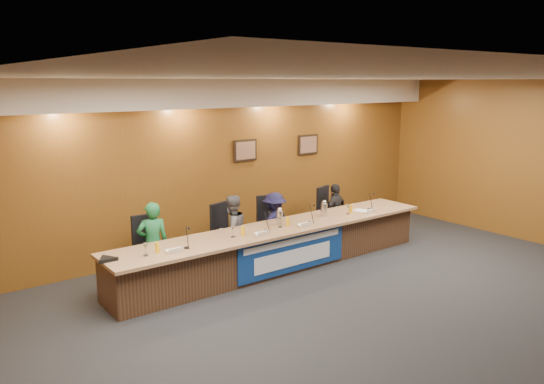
{
  "coord_description": "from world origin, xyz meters",
  "views": [
    {
      "loc": [
        -5.31,
        -4.49,
        3.15
      ],
      "look_at": [
        -0.07,
        2.48,
        1.33
      ],
      "focal_mm": 35.0,
      "sensor_mm": 36.0,
      "label": 1
    }
  ],
  "objects": [
    {
      "name": "carafe_right",
      "position": [
        1.07,
        2.42,
        0.87
      ],
      "size": [
        0.12,
        0.12,
        0.24
      ],
      "primitive_type": "cylinder",
      "color": "silver",
      "rests_on": "dais_top"
    },
    {
      "name": "office_chair_d",
      "position": [
        1.9,
        3.08,
        0.48
      ],
      "size": [
        0.61,
        0.61,
        0.08
      ],
      "primitive_type": "cube",
      "rotation": [
        0.0,
        0.0,
        0.32
      ],
      "color": "black",
      "rests_on": "floor"
    },
    {
      "name": "wall_photo_left",
      "position": [
        0.4,
        3.97,
        1.85
      ],
      "size": [
        0.52,
        0.04,
        0.42
      ],
      "primitive_type": "cube",
      "color": "black",
      "rests_on": "wall_back"
    },
    {
      "name": "nameplate_b",
      "position": [
        -0.54,
        2.08,
        0.8
      ],
      "size": [
        0.24,
        0.08,
        0.1
      ],
      "primitive_type": "cube",
      "rotation": [
        0.31,
        0.0,
        0.0
      ],
      "color": "white",
      "rests_on": "dais_top"
    },
    {
      "name": "carafe_mid",
      "position": [
        0.07,
        2.45,
        0.87
      ],
      "size": [
        0.11,
        0.11,
        0.24
      ],
      "primitive_type": "cylinder",
      "color": "silver",
      "rests_on": "dais_top"
    },
    {
      "name": "paper_stack",
      "position": [
        1.92,
        2.29,
        0.75
      ],
      "size": [
        0.26,
        0.33,
        0.01
      ],
      "primitive_type": "cube",
      "rotation": [
        0.0,
        0.0,
        0.14
      ],
      "color": "white",
      "rests_on": "dais_top"
    },
    {
      "name": "panelist_b",
      "position": [
        -0.56,
        2.98,
        0.63
      ],
      "size": [
        0.67,
        0.56,
        1.25
      ],
      "primitive_type": "imported",
      "rotation": [
        0.0,
        0.0,
        3.28
      ],
      "color": "#535258",
      "rests_on": "floor"
    },
    {
      "name": "wall_back",
      "position": [
        0.0,
        4.0,
        1.6
      ],
      "size": [
        10.0,
        0.04,
        3.2
      ],
      "primitive_type": "cube",
      "color": "brown",
      "rests_on": "floor"
    },
    {
      "name": "dais_body",
      "position": [
        0.0,
        2.4,
        0.35
      ],
      "size": [
        6.0,
        0.8,
        0.7
      ],
      "primitive_type": "cube",
      "color": "#412818",
      "rests_on": "floor"
    },
    {
      "name": "banner",
      "position": [
        0.0,
        1.99,
        0.38
      ],
      "size": [
        2.2,
        0.02,
        0.65
      ],
      "primitive_type": "cube",
      "color": "navy",
      "rests_on": "dais_body"
    },
    {
      "name": "water_glass_a",
      "position": [
        -2.46,
        2.27,
        0.84
      ],
      "size": [
        0.08,
        0.08,
        0.18
      ],
      "primitive_type": "cylinder",
      "color": "silver",
      "rests_on": "dais_top"
    },
    {
      "name": "panelist_a",
      "position": [
        -2.03,
        2.98,
        0.67
      ],
      "size": [
        0.56,
        0.44,
        1.34
      ],
      "primitive_type": "imported",
      "rotation": [
        0.0,
        0.0,
        2.86
      ],
      "color": "#186032",
      "rests_on": "floor"
    },
    {
      "name": "dais_top",
      "position": [
        0.0,
        2.35,
        0.72
      ],
      "size": [
        6.1,
        0.95,
        0.05
      ],
      "primitive_type": "cube",
      "color": "#966E4B",
      "rests_on": "dais_body"
    },
    {
      "name": "speakerphone",
      "position": [
        -2.97,
        2.38,
        0.78
      ],
      "size": [
        0.32,
        0.32,
        0.05
      ],
      "primitive_type": "cylinder",
      "color": "black",
      "rests_on": "dais_top"
    },
    {
      "name": "nameplate_c",
      "position": [
        0.35,
        2.08,
        0.8
      ],
      "size": [
        0.24,
        0.08,
        0.1
      ],
      "primitive_type": "cube",
      "rotation": [
        0.31,
        0.0,
        0.0
      ],
      "color": "white",
      "rests_on": "dais_top"
    },
    {
      "name": "ceiling",
      "position": [
        0.0,
        0.0,
        3.2
      ],
      "size": [
        10.0,
        8.0,
        0.04
      ],
      "primitive_type": "cube",
      "color": "silver",
      "rests_on": "wall_back"
    },
    {
      "name": "banner_text_upper",
      "position": [
        0.0,
        1.97,
        0.58
      ],
      "size": [
        2.0,
        0.01,
        0.1
      ],
      "primitive_type": "cube",
      "color": "silver",
      "rests_on": "banner"
    },
    {
      "name": "water_glass_c",
      "position": [
        -0.02,
        2.32,
        0.84
      ],
      "size": [
        0.08,
        0.08,
        0.18
      ],
      "primitive_type": "cylinder",
      "color": "silver",
      "rests_on": "dais_top"
    },
    {
      "name": "soffit",
      "position": [
        0.0,
        3.75,
        2.95
      ],
      "size": [
        10.0,
        0.5,
        0.5
      ],
      "primitive_type": "cube",
      "color": "beige",
      "rests_on": "wall_back"
    },
    {
      "name": "juice_glass_d",
      "position": [
        1.67,
        2.33,
        0.82
      ],
      "size": [
        0.06,
        0.06,
        0.15
      ],
      "primitive_type": "cylinder",
      "color": "#F8B10B",
      "rests_on": "dais_top"
    },
    {
      "name": "water_glass_d",
      "position": [
        1.53,
        2.26,
        0.84
      ],
      "size": [
        0.08,
        0.08,
        0.18
      ],
      "primitive_type": "cylinder",
      "color": "silver",
      "rests_on": "dais_top"
    },
    {
      "name": "nameplate_d",
      "position": [
        1.92,
        2.07,
        0.8
      ],
      "size": [
        0.24,
        0.08,
        0.1
      ],
      "primitive_type": "cube",
      "rotation": [
        0.31,
        0.0,
        0.0
      ],
      "color": "white",
      "rests_on": "dais_top"
    },
    {
      "name": "microphone_b",
      "position": [
        -0.37,
        2.26,
        0.76
      ],
      "size": [
        0.07,
        0.07,
        0.02
      ],
      "primitive_type": "cylinder",
      "color": "black",
      "rests_on": "dais_top"
    },
    {
      "name": "panelist_d",
      "position": [
        1.9,
        2.98,
        0.59
      ],
      "size": [
        0.74,
        0.45,
        1.17
      ],
      "primitive_type": "imported",
      "rotation": [
        0.0,
        0.0,
        3.39
      ],
      "color": "black",
      "rests_on": "floor"
    },
    {
      "name": "office_chair_b",
      "position": [
        -0.56,
        3.08,
        0.48
      ],
      "size": [
        0.6,
        0.6,
        0.08
      ],
      "primitive_type": "cube",
      "rotation": [
        0.0,
        0.0,
        0.29
      ],
      "color": "black",
      "rests_on": "floor"
    },
    {
      "name": "panelist_c",
      "position": [
        0.36,
        2.98,
        0.59
      ],
      "size": [
        0.8,
        0.5,
        1.18
      ],
      "primitive_type": "imported",
      "rotation": [
        0.0,
        0.0,
        3.22
      ],
      "color": "#121134",
      "rests_on": "floor"
    },
    {
      "name": "water_glass_b",
      "position": [
        -0.98,
        2.3,
        0.84
      ],
      "size": [
        0.08,
        0.08,
        0.18
      ],
      "primitive_type": "cylinder",
      "color": "silver",
      "rests_on": "dais_top"
    },
    {
      "name": "juice_glass_b",
      "position": [
        -0.81,
        2.27,
        0.82
      ],
      "size": [
        0.06,
        0.06,
        0.15
      ],
      "primitive_type": "cylinder",
      "color": "#F8B10B",
      "rests_on": "dais_top"
    },
    {
      "name": "office_chair_c",
      "position": [
        0.36,
        3.08,
        0.48
      ],
      "size": [
        0.61,
        0.61,
        0.08
      ],
      "primitive_type": "cube",
      "rotation": [
        0.0,
        0.0,
        -0.34
      ],
      "color": "black",
      "rests_on": "floor"
    },
    {
      "name": "nameplate_a",
      "position": [
        -2.06,
        2.13,
        0.8
      ],
      "size": [
        0.24,
        0.08,
        0.1
      ],
      "primitive_type": "cube",
      "rotation": [
        0.31,
        0.0,
        0.0
      ],
      "color": "white",
      "rests_on": "dais_top"
    },
    {
      "name": "microphone_c",
      "position": [
        0.57,
        2.23,
        0.76
      ],
      "size": [
        0.07,
        0.07,
        0.02
      ],
      "primitive_type": "cylinder",
      "color": "black",
      "rests_on": "dais_top"
    },
    {
      "name": "microphone_a",
      "position": [
        -1.84,
        2.23,
        0.76
      ],
      "size": [
        0.07,
        0.07,
        0.02
      ],
      "primitive_type": "cylinder",
      "color": "black",
      "rests_on": "dais_top"
    },
    {
      "name": "microphone_d",
      "position": [
        2.11,
        2.27,
        0.76
      ],
      "size": [
        0.07,
        0.07,
        0.02
      ],
      "primitive_type": "cylinder",
      "color": "black",
      "rests_on": "dais_top"
    },
    {
      "name": "floor",
      "position": [
        0.0,
        0.0,
        0.0
      ],
      "size": [
        10.0,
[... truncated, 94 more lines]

